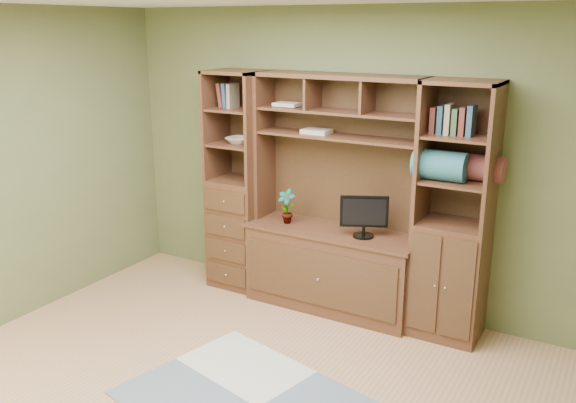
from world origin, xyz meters
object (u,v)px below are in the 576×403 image
Objects in this scene: left_tower at (239,182)px; right_tower at (454,214)px; monitor at (364,209)px; center_hutch at (333,197)px.

right_tower is (2.02, 0.00, 0.00)m from left_tower.
center_hutch is at bearing 147.69° from monitor.
right_tower is at bearing -19.85° from monitor.
left_tower and right_tower have the same top height.
left_tower reaches higher than monitor.
left_tower is 4.19× the size of monitor.
center_hutch is 1.00× the size of left_tower.
right_tower is at bearing 2.23° from center_hutch.
center_hutch and right_tower have the same top height.
left_tower is 1.00× the size of right_tower.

